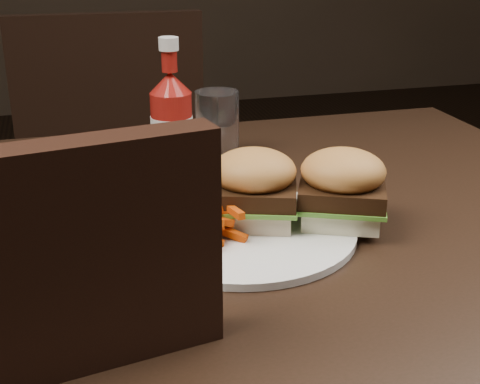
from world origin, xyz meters
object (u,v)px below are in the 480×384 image
object	(u,v)px
plate	(242,231)
ketchup_bottle	(172,133)
tumbler	(217,125)
chair_far	(113,187)
dining_table	(168,235)

from	to	relation	value
plate	ketchup_bottle	bearing A→B (deg)	99.81
tumbler	plate	bearing A→B (deg)	-97.57
chair_far	plate	bearing A→B (deg)	95.86
plate	dining_table	bearing A→B (deg)	139.45
ketchup_bottle	tumbler	world-z (taller)	ketchup_bottle
dining_table	tumbler	world-z (taller)	tumbler
plate	tumbler	xyz separation A→B (m)	(0.04, 0.27, 0.05)
chair_far	tumbler	bearing A→B (deg)	99.93
dining_table	tumbler	xyz separation A→B (m)	(0.11, 0.20, 0.08)
dining_table	plate	bearing A→B (deg)	-40.55
dining_table	tumbler	distance (m)	0.24
plate	ketchup_bottle	size ratio (longest dim) A/B	2.25
tumbler	chair_far	bearing A→B (deg)	98.15
ketchup_bottle	tumbler	xyz separation A→B (m)	(0.08, 0.04, -0.01)
dining_table	chair_far	bearing A→B (deg)	89.81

